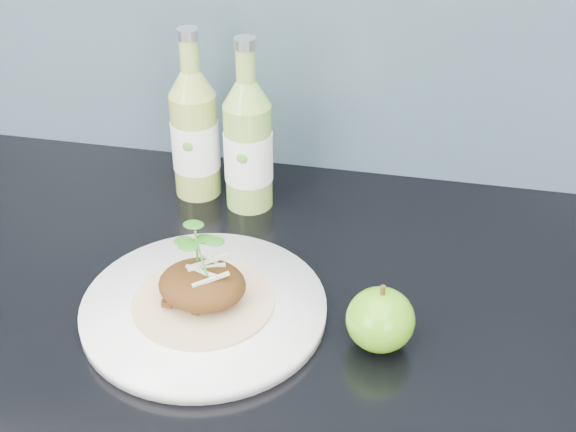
% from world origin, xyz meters
% --- Properties ---
extents(dinner_plate, '(0.28, 0.28, 0.02)m').
position_xyz_m(dinner_plate, '(-0.02, 1.64, 0.91)').
color(dinner_plate, white).
rests_on(dinner_plate, kitchen_counter).
extents(pork_taco, '(0.15, 0.15, 0.10)m').
position_xyz_m(pork_taco, '(-0.02, 1.64, 0.94)').
color(pork_taco, tan).
rests_on(pork_taco, dinner_plate).
extents(green_apple, '(0.09, 0.09, 0.08)m').
position_xyz_m(green_apple, '(0.17, 1.63, 0.93)').
color(green_apple, '#4E880E').
rests_on(green_apple, kitchen_counter).
extents(cider_bottle_left, '(0.07, 0.07, 0.23)m').
position_xyz_m(cider_bottle_left, '(-0.10, 1.88, 0.99)').
color(cider_bottle_left, '#96AA47').
rests_on(cider_bottle_left, kitchen_counter).
extents(cider_bottle_right, '(0.07, 0.07, 0.23)m').
position_xyz_m(cider_bottle_right, '(-0.03, 1.87, 0.99)').
color(cider_bottle_right, '#83AC48').
rests_on(cider_bottle_right, kitchen_counter).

